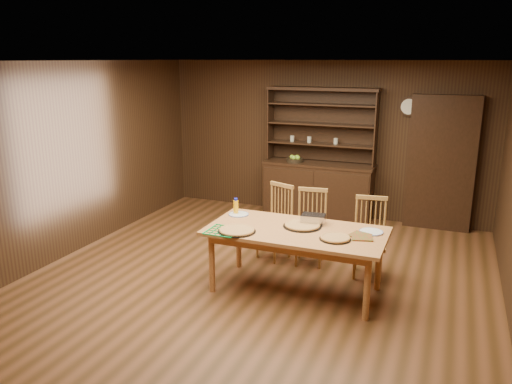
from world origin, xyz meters
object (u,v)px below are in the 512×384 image
at_px(dining_table, 296,236).
at_px(juice_bottle, 236,207).
at_px(chair_left, 277,219).
at_px(chair_center, 311,224).
at_px(china_hutch, 318,183).
at_px(chair_right, 369,234).

distance_m(dining_table, juice_bottle, 0.93).
xyz_separation_m(chair_left, chair_center, (0.48, -0.01, -0.01)).
height_order(china_hutch, dining_table, china_hutch).
bearing_deg(juice_bottle, chair_right, 18.25).
distance_m(chair_left, chair_right, 1.26).
xyz_separation_m(dining_table, chair_right, (0.70, 0.80, -0.15)).
relative_size(china_hutch, chair_right, 2.19).
xyz_separation_m(china_hutch, dining_table, (0.49, -2.82, 0.08)).
relative_size(china_hutch, dining_table, 1.08).
bearing_deg(dining_table, juice_bottle, 162.44).
height_order(china_hutch, juice_bottle, china_hutch).
bearing_deg(juice_bottle, chair_left, 63.07).
bearing_deg(chair_left, dining_table, -37.20).
bearing_deg(china_hutch, chair_right, -59.52).
relative_size(chair_right, juice_bottle, 4.84).
distance_m(china_hutch, chair_left, 1.92).
bearing_deg(china_hutch, dining_table, -80.12).
bearing_deg(chair_left, china_hutch, 109.73).
height_order(dining_table, chair_left, chair_left).
height_order(chair_left, chair_right, chair_left).
bearing_deg(chair_right, china_hutch, 112.98).
relative_size(chair_left, chair_center, 1.02).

